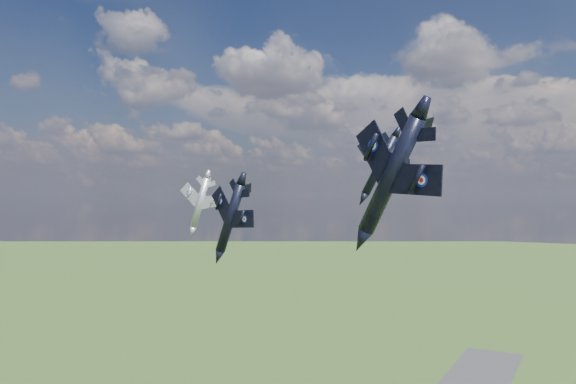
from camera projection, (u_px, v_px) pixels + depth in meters
The scene contains 4 objects.
jet_lead_navy at pixel (230, 218), 90.50m from camera, with size 11.87×16.55×3.42m, color black, non-canonical shape.
jet_right_navy at pixel (391, 176), 48.10m from camera, with size 10.96×15.29×3.16m, color black, non-canonical shape.
jet_high_navy at pixel (380, 165), 97.21m from camera, with size 10.97×15.30×3.16m, color black, non-canonical shape.
jet_left_silver at pixel (200, 203), 98.73m from camera, with size 8.94×12.46×2.58m, color #B4B5C0, non-canonical shape.
Camera 1 is at (45.93, -62.36, 82.22)m, focal length 35.00 mm.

